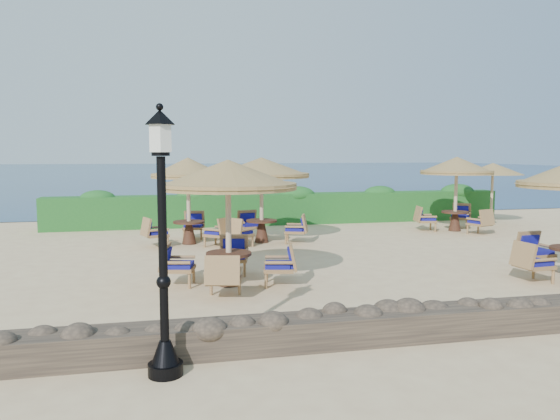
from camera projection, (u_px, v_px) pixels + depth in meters
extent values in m
plane|color=#DBBD8B|center=(346.00, 258.00, 14.52)|extent=(120.00, 120.00, 0.00)
plane|color=#0B2349|center=(190.00, 171.00, 82.45)|extent=(160.00, 160.00, 0.00)
cube|color=#194F1E|center=(284.00, 209.00, 21.44)|extent=(18.00, 0.90, 1.20)
cube|color=brown|center=(480.00, 319.00, 8.48)|extent=(15.00, 0.65, 0.44)
cylinder|color=black|center=(166.00, 369.00, 6.87)|extent=(0.44, 0.44, 0.16)
cone|color=black|center=(165.00, 352.00, 6.84)|extent=(0.36, 0.36, 0.30)
cylinder|color=black|center=(163.00, 254.00, 6.71)|extent=(0.11, 0.11, 2.40)
cylinder|color=silver|center=(160.00, 137.00, 6.56)|extent=(0.30, 0.30, 0.36)
cone|color=black|center=(160.00, 117.00, 6.54)|extent=(0.40, 0.40, 0.18)
cylinder|color=#D0B592|center=(492.00, 197.00, 21.15)|extent=(0.10, 0.10, 2.20)
cone|color=olive|center=(493.00, 169.00, 21.03)|extent=(2.30, 2.30, 0.45)
cylinder|color=#D0B592|center=(229.00, 229.00, 11.40)|extent=(0.12, 0.12, 2.40)
cone|color=olive|center=(228.00, 173.00, 11.28)|extent=(2.91, 2.91, 0.55)
cylinder|color=olive|center=(228.00, 186.00, 11.31)|extent=(2.85, 2.85, 0.14)
cylinder|color=#442618|center=(229.00, 254.00, 11.46)|extent=(0.96, 0.96, 0.06)
cone|color=#442618|center=(229.00, 270.00, 11.49)|extent=(0.44, 0.44, 0.64)
cylinder|color=#D0B592|center=(189.00, 205.00, 16.65)|extent=(0.12, 0.12, 2.40)
cone|color=olive|center=(188.00, 166.00, 16.52)|extent=(2.25, 2.25, 0.55)
cylinder|color=olive|center=(188.00, 176.00, 16.55)|extent=(2.21, 2.21, 0.14)
cylinder|color=#442618|center=(189.00, 222.00, 16.70)|extent=(0.96, 0.96, 0.06)
cone|color=#442618|center=(189.00, 233.00, 16.74)|extent=(0.44, 0.44, 0.64)
cylinder|color=#D0B592|center=(262.00, 204.00, 16.94)|extent=(0.12, 0.12, 2.40)
cone|color=olive|center=(261.00, 166.00, 16.81)|extent=(3.01, 3.01, 0.55)
cylinder|color=olive|center=(261.00, 175.00, 16.84)|extent=(2.95, 2.95, 0.14)
cylinder|color=#442618|center=(262.00, 221.00, 16.99)|extent=(0.96, 0.96, 0.06)
cone|color=#442618|center=(262.00, 232.00, 17.03)|extent=(0.44, 0.44, 0.64)
cylinder|color=#D0B592|center=(456.00, 198.00, 19.46)|extent=(0.12, 0.12, 2.40)
cone|color=olive|center=(457.00, 164.00, 19.33)|extent=(2.56, 2.56, 0.55)
cylinder|color=olive|center=(457.00, 172.00, 19.36)|extent=(2.51, 2.51, 0.14)
cylinder|color=#442618|center=(455.00, 212.00, 19.51)|extent=(0.96, 0.96, 0.06)
cone|color=#442618|center=(455.00, 222.00, 19.55)|extent=(0.44, 0.44, 0.64)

